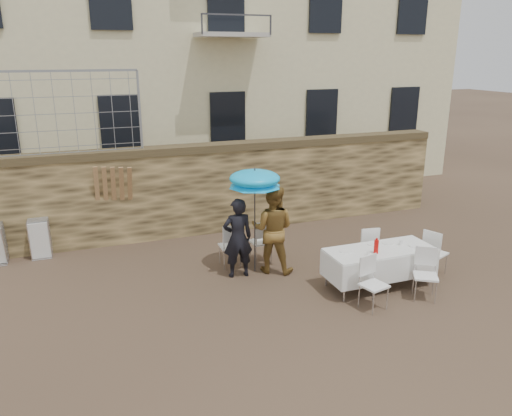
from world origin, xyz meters
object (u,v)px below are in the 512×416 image
object	(u,v)px
woman_dress	(273,229)
table_chair_back	(366,247)
man_suit	(238,238)
table_chair_side	(435,252)
couple_chair_left	(230,245)
soda_bottle	(376,247)
couple_chair_right	(261,240)
chair_stack_right	(40,236)
banquet_table	(380,251)
umbrella	(255,182)
table_chair_front_right	(426,275)
table_chair_front_left	(374,284)

from	to	relation	value
woman_dress	table_chair_back	bearing A→B (deg)	-164.79
man_suit	table_chair_side	bearing A→B (deg)	164.94
couple_chair_left	table_chair_side	size ratio (longest dim) A/B	1.00
soda_bottle	woman_dress	bearing A→B (deg)	133.91
couple_chair_right	table_chair_back	distance (m)	2.23
man_suit	chair_stack_right	size ratio (longest dim) A/B	1.79
banquet_table	table_chair_side	xyz separation A→B (m)	(1.40, 0.10, -0.25)
umbrella	couple_chair_left	world-z (taller)	umbrella
man_suit	banquet_table	bearing A→B (deg)	153.79
umbrella	table_chair_side	distance (m)	3.96
table_chair_front_right	chair_stack_right	bearing A→B (deg)	176.33
banquet_table	table_chair_back	world-z (taller)	table_chair_back
couple_chair_left	table_chair_front_left	world-z (taller)	same
chair_stack_right	table_chair_side	bearing A→B (deg)	-26.78
soda_bottle	table_chair_back	world-z (taller)	soda_bottle
table_chair_front_left	table_chair_side	distance (m)	2.17
man_suit	woman_dress	bearing A→B (deg)	-176.56
table_chair_side	table_chair_back	bearing A→B (deg)	37.54
couple_chair_right	table_chair_front_right	bearing A→B (deg)	127.03
man_suit	table_chair_back	bearing A→B (deg)	171.00
soda_bottle	table_chair_side	size ratio (longest dim) A/B	0.27
banquet_table	table_chair_back	distance (m)	0.86
man_suit	umbrella	xyz separation A→B (m)	(0.40, 0.10, 1.11)
umbrella	table_chair_back	bearing A→B (deg)	-16.99
couple_chair_right	table_chair_front_right	xyz separation A→B (m)	(2.22, -2.68, 0.00)
umbrella	soda_bottle	distance (m)	2.65
couple_chair_right	table_chair_side	distance (m)	3.62
table_chair_front_left	table_chair_front_right	bearing A→B (deg)	-14.19
table_chair_front_right	man_suit	bearing A→B (deg)	175.19
couple_chair_right	table_chair_back	bearing A→B (deg)	146.93
couple_chair_right	table_chair_front_right	size ratio (longest dim) A/B	1.00
couple_chair_right	soda_bottle	world-z (taller)	soda_bottle
man_suit	table_chair_front_left	size ratio (longest dim) A/B	1.72
man_suit	table_chair_back	xyz separation A→B (m)	(2.62, -0.58, -0.34)
couple_chair_right	banquet_table	xyz separation A→B (m)	(1.72, -1.93, 0.25)
soda_bottle	table_chair_front_right	bearing A→B (deg)	-40.60
soda_bottle	table_chair_front_left	bearing A→B (deg)	-123.69
table_chair_front_left	table_chair_side	world-z (taller)	same
umbrella	table_chair_back	distance (m)	2.74
table_chair_front_right	table_chair_side	xyz separation A→B (m)	(0.90, 0.85, 0.00)
woman_dress	couple_chair_left	xyz separation A→B (m)	(-0.75, 0.55, -0.44)
umbrella	table_chair_front_right	xyz separation A→B (m)	(2.52, -2.23, -1.45)
table_chair_front_right	table_chair_back	distance (m)	1.58
banquet_table	table_chair_front_right	xyz separation A→B (m)	(0.50, -0.75, -0.25)
couple_chair_left	couple_chair_right	world-z (taller)	same
table_chair_front_left	table_chair_front_right	size ratio (longest dim) A/B	1.00
table_chair_front_left	soda_bottle	bearing A→B (deg)	42.12
couple_chair_right	chair_stack_right	distance (m)	4.93
woman_dress	table_chair_front_right	distance (m)	3.07
man_suit	table_chair_back	world-z (taller)	man_suit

